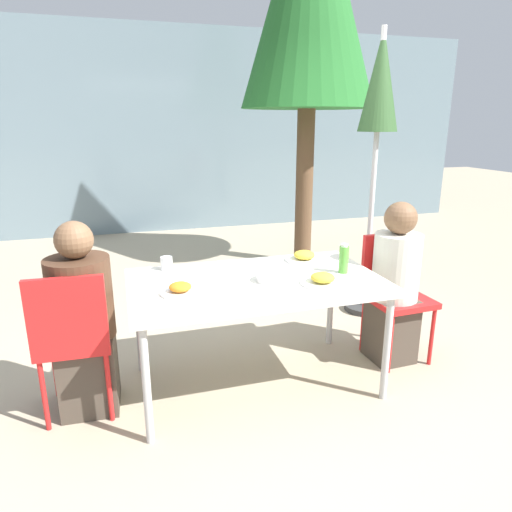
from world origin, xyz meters
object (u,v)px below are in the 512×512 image
(person_left, at_px, (84,325))
(closed_umbrella, at_px, (379,103))
(salad_bowl, at_px, (270,277))
(person_right, at_px, (394,287))
(bottle, at_px, (344,259))
(chair_right, at_px, (393,286))
(chair_left, at_px, (73,333))
(drinking_cup, at_px, (167,263))

(person_left, xyz_separation_m, closed_umbrella, (2.32, 0.84, 1.26))
(person_left, xyz_separation_m, salad_bowl, (1.09, -0.10, 0.21))
(closed_umbrella, height_order, salad_bowl, closed_umbrella)
(person_right, bearing_deg, bottle, 7.32)
(person_right, bearing_deg, person_left, -2.44)
(person_left, height_order, bottle, person_left)
(chair_right, distance_m, closed_umbrella, 1.50)
(chair_left, bearing_deg, salad_bowl, 1.56)
(closed_umbrella, height_order, drinking_cup, closed_umbrella)
(chair_left, height_order, drinking_cup, chair_left)
(closed_umbrella, distance_m, bottle, 1.53)
(chair_right, height_order, bottle, bottle)
(salad_bowl, bearing_deg, chair_right, 10.07)
(salad_bowl, bearing_deg, drinking_cup, 145.13)
(person_left, relative_size, bottle, 5.97)
(salad_bowl, bearing_deg, bottle, 2.07)
(drinking_cup, bearing_deg, chair_right, -8.27)
(person_left, xyz_separation_m, chair_right, (2.08, 0.08, -0.01))
(chair_right, distance_m, person_right, 0.10)
(chair_right, relative_size, bottle, 4.64)
(closed_umbrella, relative_size, bottle, 12.38)
(chair_left, relative_size, chair_right, 1.00)
(chair_right, relative_size, drinking_cup, 10.21)
(salad_bowl, bearing_deg, chair_left, 179.04)
(person_left, distance_m, chair_right, 2.08)
(drinking_cup, distance_m, salad_bowl, 0.71)
(bottle, bearing_deg, chair_left, 179.96)
(person_right, height_order, drinking_cup, person_right)
(chair_left, bearing_deg, person_right, 4.57)
(person_left, relative_size, drinking_cup, 13.14)
(chair_right, bearing_deg, person_left, -0.18)
(person_left, xyz_separation_m, drinking_cup, (0.51, 0.31, 0.23))
(salad_bowl, bearing_deg, person_right, 5.68)
(person_left, bearing_deg, chair_left, -122.05)
(chair_left, height_order, bottle, bottle)
(drinking_cup, bearing_deg, person_right, -11.52)
(bottle, xyz_separation_m, drinking_cup, (-1.08, 0.39, -0.05))
(person_left, distance_m, person_right, 2.03)
(drinking_cup, bearing_deg, chair_left, -145.91)
(chair_right, distance_m, salad_bowl, 1.03)
(person_left, height_order, drinking_cup, person_left)
(chair_right, bearing_deg, person_right, 57.95)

